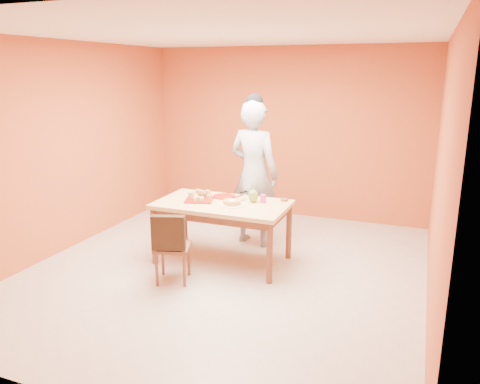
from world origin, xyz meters
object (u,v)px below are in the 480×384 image
at_px(sponge_cake, 232,202).
at_px(magenta_glass, 263,199).
at_px(person, 254,174).
at_px(red_dinner_plate, 224,196).
at_px(pastry_platter, 200,200).
at_px(dining_table, 222,210).
at_px(dining_chair, 172,246).
at_px(egg_ornament, 253,196).
at_px(checker_tin, 284,200).

distance_m(sponge_cake, magenta_glass, 0.39).
xyz_separation_m(person, red_dinner_plate, (-0.22, -0.50, -0.21)).
relative_size(red_dinner_plate, sponge_cake, 1.33).
bearing_deg(pastry_platter, dining_table, 1.76).
bearing_deg(magenta_glass, dining_chair, -128.64).
bearing_deg(egg_ornament, checker_tin, 33.34).
relative_size(dining_table, dining_chair, 1.93).
bearing_deg(dining_chair, dining_table, 50.61).
relative_size(red_dinner_plate, magenta_glass, 2.86).
bearing_deg(dining_table, sponge_cake, -21.18).
relative_size(dining_chair, sponge_cake, 3.90).
height_order(person, magenta_glass, person).
relative_size(sponge_cake, egg_ornament, 1.37).
xyz_separation_m(red_dinner_plate, egg_ornament, (0.43, -0.09, 0.07)).
distance_m(person, egg_ornament, 0.64).
bearing_deg(dining_chair, checker_tin, 30.28).
relative_size(pastry_platter, checker_tin, 3.68).
bearing_deg(magenta_glass, red_dinner_plate, 173.71).
xyz_separation_m(red_dinner_plate, checker_tin, (0.76, 0.10, 0.01)).
height_order(red_dinner_plate, egg_ornament, egg_ornament).
relative_size(pastry_platter, red_dinner_plate, 1.18).
relative_size(dining_table, egg_ornament, 10.28).
distance_m(person, sponge_cake, 0.83).
height_order(dining_table, sponge_cake, sponge_cake).
xyz_separation_m(sponge_cake, egg_ornament, (0.19, 0.22, 0.04)).
height_order(dining_chair, egg_ornament, egg_ornament).
bearing_deg(sponge_cake, dining_chair, -122.66).
relative_size(person, red_dinner_plate, 6.92).
distance_m(dining_table, person, 0.82).
relative_size(person, sponge_cake, 9.21).
relative_size(dining_table, checker_tin, 17.59).
height_order(pastry_platter, red_dinner_plate, pastry_platter).
bearing_deg(dining_table, checker_tin, 27.24).
relative_size(sponge_cake, magenta_glass, 2.15).
bearing_deg(dining_chair, person, 55.83).
xyz_separation_m(dining_table, checker_tin, (0.68, 0.35, 0.11)).
xyz_separation_m(dining_chair, checker_tin, (0.97, 1.10, 0.34)).
relative_size(person, pastry_platter, 5.84).
bearing_deg(red_dinner_plate, checker_tin, 7.69).
bearing_deg(magenta_glass, checker_tin, 36.49).
distance_m(dining_table, egg_ornament, 0.42).
bearing_deg(checker_tin, red_dinner_plate, -172.31).
height_order(dining_table, pastry_platter, pastry_platter).
relative_size(dining_table, pastry_platter, 4.78).
height_order(pastry_platter, magenta_glass, magenta_glass).
relative_size(dining_table, sponge_cake, 7.53).
bearing_deg(red_dinner_plate, dining_table, -71.64).
distance_m(pastry_platter, magenta_glass, 0.79).
xyz_separation_m(red_dinner_plate, sponge_cake, (0.24, -0.31, 0.03)).
xyz_separation_m(dining_chair, red_dinner_plate, (0.21, 1.00, 0.34)).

